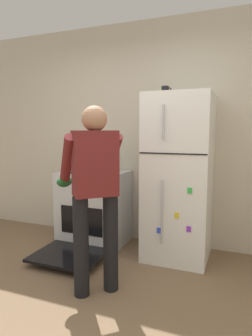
% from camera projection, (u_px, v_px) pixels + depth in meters
% --- Properties ---
extents(ground, '(8.00, 8.00, 0.00)m').
position_uv_depth(ground, '(59.00, 332.00, 2.05)').
color(ground, brown).
extents(kitchen_wall_back, '(6.00, 0.10, 2.70)m').
position_uv_depth(kitchen_wall_back, '(146.00, 134.00, 3.68)').
color(kitchen_wall_back, beige).
rests_on(kitchen_wall_back, ground).
extents(refrigerator, '(0.68, 0.72, 1.78)m').
position_uv_depth(refrigerator, '(179.00, 177.00, 3.20)').
color(refrigerator, white).
rests_on(refrigerator, ground).
extents(stove_range, '(0.76, 1.21, 0.90)m').
position_uv_depth(stove_range, '(94.00, 209.00, 3.63)').
color(stove_range, silver).
rests_on(stove_range, ground).
extents(person_cook, '(0.66, 0.69, 1.60)m').
position_uv_depth(person_cook, '(94.00, 184.00, 2.48)').
color(person_cook, black).
rests_on(person_cook, ground).
extents(red_pot, '(0.36, 0.26, 0.11)m').
position_uv_depth(red_pot, '(104.00, 168.00, 3.47)').
color(red_pot, '#236638').
rests_on(red_pot, stove_range).
extents(coffee_mug, '(0.11, 0.08, 0.10)m').
position_uv_depth(coffee_mug, '(165.00, 91.00, 3.20)').
color(coffee_mug, black).
rests_on(coffee_mug, refrigerator).
extents(pepper_mill, '(0.05, 0.05, 0.19)m').
position_uv_depth(pepper_mill, '(81.00, 161.00, 3.87)').
color(pepper_mill, brown).
rests_on(pepper_mill, stove_range).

